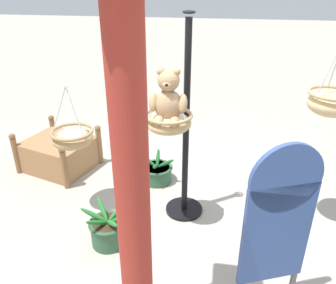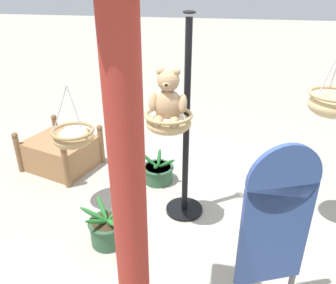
{
  "view_description": "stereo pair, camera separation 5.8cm",
  "coord_description": "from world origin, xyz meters",
  "px_view_note": "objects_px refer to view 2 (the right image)",
  "views": [
    {
      "loc": [
        -0.53,
        3.21,
        2.59
      ],
      "look_at": [
        -0.01,
        0.05,
        1.0
      ],
      "focal_mm": 36.44,
      "sensor_mm": 36.0,
      "label": 1
    },
    {
      "loc": [
        -0.58,
        3.2,
        2.59
      ],
      "look_at": [
        -0.01,
        0.05,
        1.0
      ],
      "focal_mm": 36.44,
      "sensor_mm": 36.0,
      "label": 2
    }
  ],
  "objects_px": {
    "potted_plant_small_succulent": "(158,172)",
    "potted_plant_flowering_red": "(293,171)",
    "display_sign_board": "(277,219)",
    "wooden_planter_box": "(61,152)",
    "hanging_basket_with_teddy": "(169,121)",
    "display_pole_central": "(185,161)",
    "hanging_basket_right_low": "(73,137)",
    "greenhouse_pillar_left": "(128,187)",
    "teddy_bear": "(168,100)",
    "hanging_basket_left_high": "(333,103)",
    "potted_plant_bushy_green": "(108,229)"
  },
  "relations": [
    {
      "from": "hanging_basket_right_low",
      "to": "display_sign_board",
      "type": "bearing_deg",
      "value": 153.44
    },
    {
      "from": "greenhouse_pillar_left",
      "to": "potted_plant_bushy_green",
      "type": "height_order",
      "value": "greenhouse_pillar_left"
    },
    {
      "from": "display_pole_central",
      "to": "display_sign_board",
      "type": "height_order",
      "value": "display_pole_central"
    },
    {
      "from": "hanging_basket_with_teddy",
      "to": "hanging_basket_right_low",
      "type": "distance_m",
      "value": 1.17
    },
    {
      "from": "hanging_basket_right_low",
      "to": "potted_plant_small_succulent",
      "type": "distance_m",
      "value": 1.35
    },
    {
      "from": "potted_plant_flowering_red",
      "to": "potted_plant_bushy_green",
      "type": "height_order",
      "value": "potted_plant_flowering_red"
    },
    {
      "from": "potted_plant_small_succulent",
      "to": "potted_plant_flowering_red",
      "type": "bearing_deg",
      "value": -179.82
    },
    {
      "from": "hanging_basket_with_teddy",
      "to": "wooden_planter_box",
      "type": "height_order",
      "value": "hanging_basket_with_teddy"
    },
    {
      "from": "wooden_planter_box",
      "to": "display_sign_board",
      "type": "distance_m",
      "value": 3.43
    },
    {
      "from": "hanging_basket_left_high",
      "to": "greenhouse_pillar_left",
      "type": "height_order",
      "value": "greenhouse_pillar_left"
    },
    {
      "from": "teddy_bear",
      "to": "greenhouse_pillar_left",
      "type": "xyz_separation_m",
      "value": [
        0.03,
        1.28,
        -0.16
      ]
    },
    {
      "from": "hanging_basket_with_teddy",
      "to": "hanging_basket_right_low",
      "type": "relative_size",
      "value": 0.79
    },
    {
      "from": "hanging_basket_left_high",
      "to": "potted_plant_small_succulent",
      "type": "xyz_separation_m",
      "value": [
        1.86,
        -0.59,
        -1.33
      ]
    },
    {
      "from": "wooden_planter_box",
      "to": "teddy_bear",
      "type": "bearing_deg",
      "value": 150.52
    },
    {
      "from": "potted_plant_small_succulent",
      "to": "display_sign_board",
      "type": "relative_size",
      "value": 0.33
    },
    {
      "from": "hanging_basket_right_low",
      "to": "hanging_basket_left_high",
      "type": "bearing_deg",
      "value": -177.32
    },
    {
      "from": "greenhouse_pillar_left",
      "to": "wooden_planter_box",
      "type": "height_order",
      "value": "greenhouse_pillar_left"
    },
    {
      "from": "greenhouse_pillar_left",
      "to": "display_sign_board",
      "type": "distance_m",
      "value": 1.18
    },
    {
      "from": "hanging_basket_left_high",
      "to": "hanging_basket_right_low",
      "type": "xyz_separation_m",
      "value": [
        2.67,
        0.12,
        -0.53
      ]
    },
    {
      "from": "hanging_basket_left_high",
      "to": "wooden_planter_box",
      "type": "xyz_separation_m",
      "value": [
        3.33,
        -0.72,
        -1.23
      ]
    },
    {
      "from": "display_pole_central",
      "to": "teddy_bear",
      "type": "height_order",
      "value": "display_pole_central"
    },
    {
      "from": "hanging_basket_right_low",
      "to": "potted_plant_small_succulent",
      "type": "xyz_separation_m",
      "value": [
        -0.81,
        -0.71,
        -0.8
      ]
    },
    {
      "from": "greenhouse_pillar_left",
      "to": "teddy_bear",
      "type": "bearing_deg",
      "value": -91.45
    },
    {
      "from": "display_pole_central",
      "to": "hanging_basket_with_teddy",
      "type": "height_order",
      "value": "display_pole_central"
    },
    {
      "from": "hanging_basket_right_low",
      "to": "potted_plant_bushy_green",
      "type": "bearing_deg",
      "value": 133.81
    },
    {
      "from": "hanging_basket_with_teddy",
      "to": "potted_plant_bushy_green",
      "type": "relative_size",
      "value": 1.03
    },
    {
      "from": "hanging_basket_with_teddy",
      "to": "potted_plant_flowering_red",
      "type": "xyz_separation_m",
      "value": [
        -1.45,
        -0.85,
        -0.92
      ]
    },
    {
      "from": "teddy_bear",
      "to": "potted_plant_bushy_green",
      "type": "relative_size",
      "value": 1.0
    },
    {
      "from": "teddy_bear",
      "to": "potted_plant_flowering_red",
      "type": "bearing_deg",
      "value": -148.79
    },
    {
      "from": "teddy_bear",
      "to": "hanging_basket_right_low",
      "type": "relative_size",
      "value": 0.76
    },
    {
      "from": "hanging_basket_with_teddy",
      "to": "hanging_basket_right_low",
      "type": "bearing_deg",
      "value": -6.88
    },
    {
      "from": "display_pole_central",
      "to": "potted_plant_small_succulent",
      "type": "relative_size",
      "value": 4.39
    },
    {
      "from": "wooden_planter_box",
      "to": "potted_plant_bushy_green",
      "type": "relative_size",
      "value": 2.12
    },
    {
      "from": "display_sign_board",
      "to": "greenhouse_pillar_left",
      "type": "bearing_deg",
      "value": 20.49
    },
    {
      "from": "hanging_basket_with_teddy",
      "to": "potted_plant_bushy_green",
      "type": "distance_m",
      "value": 1.31
    },
    {
      "from": "display_sign_board",
      "to": "wooden_planter_box",
      "type": "bearing_deg",
      "value": -34.4
    },
    {
      "from": "hanging_basket_right_low",
      "to": "greenhouse_pillar_left",
      "type": "bearing_deg",
      "value": 126.86
    },
    {
      "from": "hanging_basket_with_teddy",
      "to": "greenhouse_pillar_left",
      "type": "xyz_separation_m",
      "value": [
        0.03,
        1.31,
        0.08
      ]
    },
    {
      "from": "wooden_planter_box",
      "to": "hanging_basket_with_teddy",
      "type": "bearing_deg",
      "value": 151.13
    },
    {
      "from": "display_pole_central",
      "to": "potted_plant_bushy_green",
      "type": "bearing_deg",
      "value": 43.01
    },
    {
      "from": "wooden_planter_box",
      "to": "potted_plant_small_succulent",
      "type": "xyz_separation_m",
      "value": [
        -1.48,
        0.13,
        -0.1
      ]
    },
    {
      "from": "hanging_basket_left_high",
      "to": "potted_plant_small_succulent",
      "type": "height_order",
      "value": "hanging_basket_left_high"
    },
    {
      "from": "display_pole_central",
      "to": "hanging_basket_right_low",
      "type": "height_order",
      "value": "display_pole_central"
    },
    {
      "from": "hanging_basket_right_low",
      "to": "potted_plant_flowering_red",
      "type": "xyz_separation_m",
      "value": [
        -2.56,
        -0.72,
        -0.6
      ]
    },
    {
      "from": "teddy_bear",
      "to": "hanging_basket_right_low",
      "type": "bearing_deg",
      "value": -8.14
    },
    {
      "from": "wooden_planter_box",
      "to": "display_sign_board",
      "type": "xyz_separation_m",
      "value": [
        -2.77,
        1.9,
        0.68
      ]
    },
    {
      "from": "hanging_basket_left_high",
      "to": "potted_plant_flowering_red",
      "type": "bearing_deg",
      "value": -79.31
    },
    {
      "from": "display_pole_central",
      "to": "hanging_basket_with_teddy",
      "type": "bearing_deg",
      "value": 59.04
    },
    {
      "from": "display_pole_central",
      "to": "hanging_basket_left_high",
      "type": "relative_size",
      "value": 2.9
    },
    {
      "from": "hanging_basket_with_teddy",
      "to": "hanging_basket_right_low",
      "type": "height_order",
      "value": "hanging_basket_with_teddy"
    }
  ]
}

